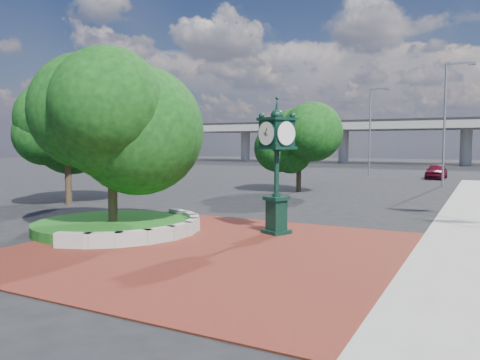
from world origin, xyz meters
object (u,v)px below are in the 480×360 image
Objects in this scene: parked_car at (436,171)px; street_lamp_near at (448,114)px; post_clock at (277,161)px; street_lamp_far at (372,125)px.

street_lamp_near is (1.45, -8.31, 5.10)m from parked_car.
street_lamp_near reaches higher than post_clock.
street_lamp_far is at bearing 127.62° from street_lamp_near.
street_lamp_near reaches higher than parked_car.
street_lamp_near is at bearing -52.38° from street_lamp_far.
street_lamp_near is 1.05× the size of street_lamp_far.
street_lamp_far is (-8.41, 10.91, -0.27)m from street_lamp_near.
parked_car is at bearing -20.54° from street_lamp_far.
street_lamp_far is (-4.31, 36.50, 2.76)m from post_clock.
post_clock is 0.54× the size of street_lamp_far.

